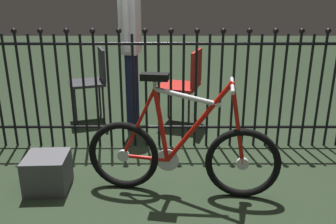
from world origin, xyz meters
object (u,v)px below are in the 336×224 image
at_px(person_visitor, 130,37).
at_px(display_crate, 47,172).
at_px(chair_charcoal, 92,77).
at_px(chair_red, 185,80).
at_px(bicycle, 181,154).

bearing_deg(person_visitor, display_crate, -112.20).
relative_size(chair_charcoal, chair_red, 0.99).
relative_size(bicycle, display_crate, 4.52).
xyz_separation_m(chair_charcoal, chair_red, (1.09, -0.15, -0.00)).
height_order(bicycle, chair_red, bicycle).
bearing_deg(chair_red, chair_charcoal, 171.98).
xyz_separation_m(chair_charcoal, display_crate, (-0.07, -1.60, -0.39)).
xyz_separation_m(bicycle, display_crate, (-1.06, 0.06, -0.19)).
xyz_separation_m(person_visitor, display_crate, (-0.55, -1.36, -0.89)).
distance_m(chair_charcoal, person_visitor, 0.74).
height_order(chair_red, display_crate, chair_red).
height_order(bicycle, chair_charcoal, bicycle).
relative_size(person_visitor, display_crate, 5.26).
distance_m(bicycle, chair_charcoal, 1.94).
distance_m(bicycle, display_crate, 1.08).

